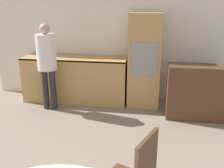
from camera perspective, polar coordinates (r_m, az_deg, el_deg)
wall_back at (r=5.15m, az=4.99°, el=10.63°), size 6.11×0.05×2.60m
kitchen_counter at (r=5.20m, az=-8.30°, el=1.25°), size 2.10×0.60×0.92m
oven_unit at (r=4.87m, az=7.43°, el=5.32°), size 0.61×0.59×1.79m
sideboard at (r=4.61m, az=19.42°, el=-1.77°), size 1.13×0.45×0.95m
person_standing at (r=4.73m, az=-14.68°, el=5.75°), size 0.35×0.35×1.61m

